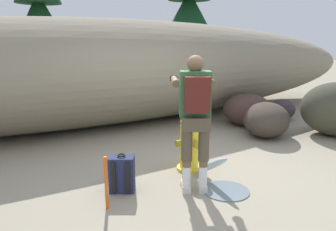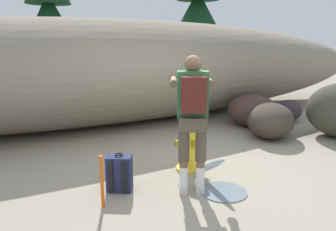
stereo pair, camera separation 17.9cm
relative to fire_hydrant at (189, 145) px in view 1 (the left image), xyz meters
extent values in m
cube|color=gray|center=(-0.05, -0.22, -0.39)|extent=(56.00, 56.00, 0.04)
ellipsoid|color=gray|center=(-0.05, 3.29, 0.77)|extent=(15.76, 3.20, 2.28)
cylinder|color=yellow|center=(0.00, 0.00, -0.35)|extent=(0.35, 0.35, 0.04)
cylinder|color=yellow|center=(0.00, 0.00, -0.02)|extent=(0.26, 0.26, 0.61)
ellipsoid|color=#9E8419|center=(0.00, 0.00, 0.33)|extent=(0.27, 0.27, 0.10)
cylinder|color=#9E8419|center=(0.00, 0.00, 0.41)|extent=(0.06, 0.06, 0.05)
cylinder|color=#9E8419|center=(-0.17, 0.00, 0.05)|extent=(0.09, 0.09, 0.09)
cylinder|color=#9E8419|center=(0.17, 0.00, 0.05)|extent=(0.09, 0.09, 0.09)
cylinder|color=#9E8419|center=(0.00, -0.17, 0.05)|extent=(0.11, 0.09, 0.11)
ellipsoid|color=silver|center=(0.00, -0.49, -0.14)|extent=(0.10, 0.68, 0.47)
cylinder|color=slate|center=(0.00, -0.81, -0.36)|extent=(0.57, 0.57, 0.01)
cube|color=beige|center=(-0.40, -0.53, -0.32)|extent=(0.21, 0.28, 0.09)
cylinder|color=white|center=(-0.43, -0.58, -0.16)|extent=(0.10, 0.10, 0.24)
cylinder|color=brown|center=(-0.43, -0.58, 0.00)|extent=(0.10, 0.10, 0.08)
cylinder|color=brown|center=(-0.43, -0.58, 0.24)|extent=(0.13, 0.13, 0.41)
cube|color=beige|center=(-0.23, -0.62, -0.32)|extent=(0.21, 0.28, 0.09)
cylinder|color=white|center=(-0.26, -0.68, -0.16)|extent=(0.10, 0.10, 0.24)
cylinder|color=brown|center=(-0.26, -0.68, 0.00)|extent=(0.10, 0.10, 0.08)
cylinder|color=brown|center=(-0.26, -0.68, 0.24)|extent=(0.13, 0.13, 0.41)
cube|color=brown|center=(-0.35, -0.63, 0.49)|extent=(0.38, 0.33, 0.16)
cube|color=#336B3D|center=(-0.28, -0.52, 0.81)|extent=(0.43, 0.38, 0.54)
cube|color=#511E19|center=(-0.38, -0.69, 0.84)|extent=(0.32, 0.27, 0.40)
sphere|color=brown|center=(-0.27, -0.50, 1.16)|extent=(0.20, 0.20, 0.20)
cube|color=black|center=(-0.23, -0.42, 1.17)|extent=(0.14, 0.09, 0.04)
cylinder|color=brown|center=(-0.30, -0.09, 0.92)|extent=(0.36, 0.55, 0.09)
sphere|color=black|center=(-0.17, 0.15, 0.92)|extent=(0.11, 0.11, 0.11)
cylinder|color=brown|center=(0.09, -0.30, 0.92)|extent=(0.36, 0.55, 0.09)
sphere|color=black|center=(0.22, -0.06, 0.92)|extent=(0.11, 0.11, 0.11)
cube|color=#23284C|center=(-1.09, -0.16, -0.15)|extent=(0.36, 0.33, 0.44)
cube|color=#23284C|center=(-1.02, -0.05, -0.21)|extent=(0.21, 0.16, 0.20)
torus|color=black|center=(-1.09, -0.16, 0.09)|extent=(0.10, 0.10, 0.02)
cube|color=black|center=(-1.22, -0.21, -0.15)|extent=(0.06, 0.05, 0.37)
cube|color=black|center=(-1.08, -0.30, -0.15)|extent=(0.06, 0.05, 0.37)
ellipsoid|color=#422E29|center=(2.48, 1.43, -0.02)|extent=(1.32, 1.39, 0.69)
ellipsoid|color=#3D342C|center=(2.21, 0.65, -0.04)|extent=(1.42, 1.39, 0.66)
ellipsoid|color=#383035|center=(3.56, 1.43, -0.12)|extent=(0.82, 0.83, 0.49)
cylinder|color=#47331E|center=(-0.50, 8.15, 0.19)|extent=(0.27, 0.27, 1.13)
cone|color=#0F3319|center=(-0.50, 8.15, 1.89)|extent=(2.28, 2.28, 2.26)
cylinder|color=#47331E|center=(4.62, 6.94, 0.37)|extent=(0.29, 0.29, 1.48)
cone|color=#0F3319|center=(4.62, 6.94, 2.20)|extent=(2.45, 2.45, 2.17)
cylinder|color=#E55914|center=(-1.40, -0.48, -0.07)|extent=(0.04, 0.04, 0.60)
camera|label=1|loc=(-2.46, -3.61, 1.41)|focal=34.71mm
camera|label=2|loc=(-2.30, -3.69, 1.41)|focal=34.71mm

